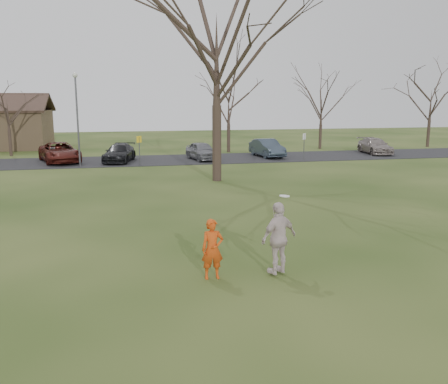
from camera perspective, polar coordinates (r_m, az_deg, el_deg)
The scene contains 14 objects.
ground at distance 12.47m, azimuth 4.00°, elevation -10.23°, with size 120.00×120.00×0.00m, color #1E380F.
parking_strip at distance 36.57m, azimuth -7.08°, elevation 3.83°, with size 62.00×6.50×0.04m, color black.
player_defender at distance 12.19m, azimuth -1.39°, elevation -6.83°, with size 0.57×0.37×1.55m, color #C44110.
car_2 at distance 36.74m, azimuth -19.02°, elevation 4.50°, with size 2.38×5.15×1.43m, color #4C1711.
car_3 at distance 35.83m, azimuth -12.39°, elevation 4.57°, with size 1.78×4.38×1.27m, color black.
car_4 at distance 36.26m, azimuth -2.66°, elevation 4.94°, with size 1.58×3.93×1.34m, color slate.
car_5 at distance 38.25m, azimuth 5.16°, elevation 5.26°, with size 1.48×4.25×1.40m, color #313C49.
car_7 at distance 42.32m, azimuth 17.58°, elevation 5.26°, with size 1.79×4.40×1.28m, color gray.
catching_play at distance 12.41m, azimuth 6.56°, elevation -5.46°, with size 1.20×0.87×2.01m.
lamp_post at distance 33.76m, azimuth -17.16°, elevation 9.57°, with size 0.34×0.34×6.27m.
sign_yellow at distance 33.31m, azimuth -10.09°, elevation 5.53°, with size 0.35×0.35×2.08m.
sign_white at distance 35.85m, azimuth 9.55°, elevation 5.92°, with size 0.35×0.35×2.08m.
big_tree at distance 26.80m, azimuth -0.89°, elevation 16.30°, with size 9.00×9.00×14.00m, color #352821, non-canonical shape.
small_tree_row at distance 41.92m, azimuth -1.80°, elevation 10.11°, with size 55.00×5.90×8.50m.
Camera 1 is at (-3.32, -11.15, 4.50)m, focal length 38.28 mm.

